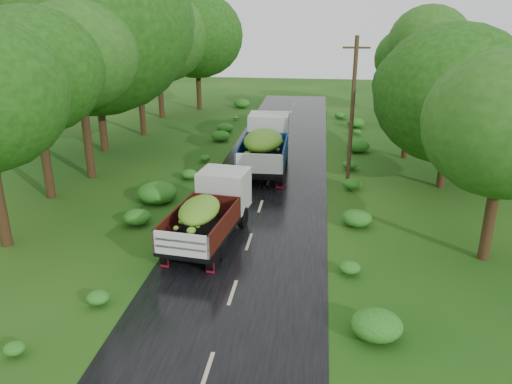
# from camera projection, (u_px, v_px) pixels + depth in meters

# --- Properties ---
(ground) EXTENTS (120.00, 120.00, 0.00)m
(ground) POSITION_uv_depth(u_px,v_px,m) (207.00, 372.00, 13.40)
(ground) COLOR #0D3F0D
(ground) RESTS_ON ground
(road) EXTENTS (6.50, 80.00, 0.02)m
(road) POSITION_uv_depth(u_px,v_px,m) (237.00, 278.00, 18.05)
(road) COLOR black
(road) RESTS_ON ground
(road_lines) EXTENTS (0.12, 69.60, 0.00)m
(road_lines) POSITION_uv_depth(u_px,v_px,m) (242.00, 264.00, 18.97)
(road_lines) COLOR #BFB78C
(road_lines) RESTS_ON road
(truck_near) EXTENTS (2.82, 6.18, 2.51)m
(truck_near) POSITION_uv_depth(u_px,v_px,m) (211.00, 209.00, 20.54)
(truck_near) COLOR black
(truck_near) RESTS_ON ground
(truck_far) EXTENTS (2.63, 7.16, 2.99)m
(truck_far) POSITION_uv_depth(u_px,v_px,m) (266.00, 143.00, 29.49)
(truck_far) COLOR black
(truck_far) RESTS_ON ground
(utility_pole) EXTENTS (1.39, 0.22, 7.91)m
(utility_pole) POSITION_uv_depth(u_px,v_px,m) (352.00, 112.00, 26.14)
(utility_pole) COLOR #382616
(utility_pole) RESTS_ON ground
(trees_left) EXTENTS (7.55, 33.67, 10.66)m
(trees_left) POSITION_uv_depth(u_px,v_px,m) (119.00, 42.00, 33.02)
(trees_left) COLOR black
(trees_left) RESTS_ON ground
(trees_right) EXTENTS (5.31, 31.37, 8.39)m
(trees_right) POSITION_uv_depth(u_px,v_px,m) (435.00, 76.00, 30.26)
(trees_right) COLOR black
(trees_right) RESTS_ON ground
(shrubs) EXTENTS (11.90, 44.00, 0.70)m
(shrubs) POSITION_uv_depth(u_px,v_px,m) (265.00, 186.00, 26.30)
(shrubs) COLOR #155A17
(shrubs) RESTS_ON ground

